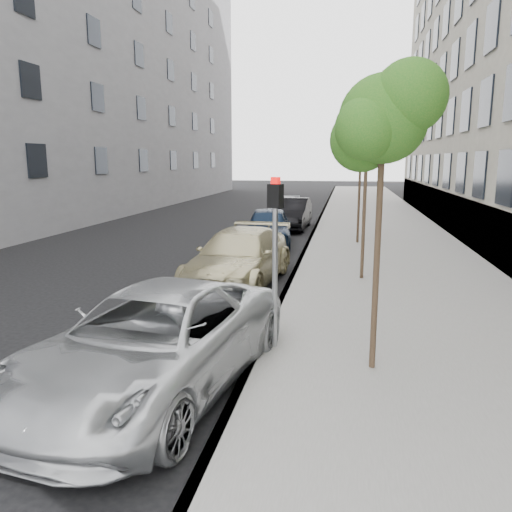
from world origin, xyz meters
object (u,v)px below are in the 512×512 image
(sedan_black, at_px, (291,214))
(tree_mid, at_px, (369,122))
(signal_pole, at_px, (275,243))
(sedan_blue, at_px, (268,227))
(tree_near, at_px, (385,119))
(sedan_rear, at_px, (285,207))
(minivan, at_px, (155,341))
(suv, at_px, (239,257))
(tree_far, at_px, (362,139))

(sedan_black, bearing_deg, tree_mid, -71.90)
(signal_pole, xyz_separation_m, sedan_blue, (-1.94, 11.66, -1.28))
(tree_near, relative_size, tree_mid, 0.92)
(tree_near, distance_m, sedan_black, 18.29)
(sedan_black, bearing_deg, sedan_rear, 102.18)
(minivan, distance_m, sedan_blue, 13.46)
(suv, xyz_separation_m, sedan_blue, (-0.19, 6.62, 0.02))
(tree_mid, bearing_deg, suv, -167.20)
(tree_mid, distance_m, suv, 5.23)
(sedan_black, bearing_deg, suv, -89.38)
(suv, height_order, sedan_rear, suv)
(signal_pole, bearing_deg, tree_far, 104.56)
(tree_far, bearing_deg, tree_mid, -90.00)
(tree_near, height_order, sedan_rear, tree_near)
(suv, relative_size, sedan_rear, 1.23)
(tree_far, height_order, sedan_rear, tree_far)
(sedan_black, height_order, sedan_rear, sedan_black)
(tree_far, xyz_separation_m, sedan_rear, (-4.31, 9.86, -3.74))
(tree_near, height_order, sedan_blue, tree_near)
(sedan_blue, bearing_deg, sedan_rear, 86.83)
(tree_far, height_order, suv, tree_far)
(tree_mid, height_order, sedan_black, tree_mid)
(tree_far, distance_m, minivan, 14.98)
(minivan, relative_size, sedan_rear, 1.29)
(tree_mid, relative_size, minivan, 0.93)
(tree_mid, distance_m, tree_far, 6.50)
(suv, distance_m, sedan_black, 11.97)
(tree_far, height_order, signal_pole, tree_far)
(suv, relative_size, sedan_black, 1.12)
(tree_far, height_order, sedan_blue, tree_far)
(suv, relative_size, sedan_blue, 1.15)
(signal_pole, relative_size, sedan_blue, 0.66)
(sedan_rear, bearing_deg, minivan, -88.54)
(tree_mid, relative_size, signal_pole, 1.70)
(tree_mid, height_order, signal_pole, tree_mid)
(tree_far, xyz_separation_m, suv, (-3.51, -7.30, -3.60))
(suv, bearing_deg, tree_near, -52.87)
(suv, bearing_deg, minivan, -83.39)
(tree_near, relative_size, sedan_rear, 1.11)
(tree_near, relative_size, minivan, 0.86)
(minivan, bearing_deg, sedan_rear, 101.43)
(signal_pole, height_order, minivan, signal_pole)
(signal_pole, xyz_separation_m, minivan, (-1.61, -1.80, -1.30))
(tree_near, bearing_deg, tree_far, 90.00)
(minivan, bearing_deg, tree_mid, 75.36)
(tree_mid, height_order, tree_far, tree_mid)
(sedan_black, xyz_separation_m, sedan_rear, (-0.98, 5.20, -0.16))
(sedan_blue, bearing_deg, sedan_black, 79.53)
(suv, height_order, sedan_black, sedan_black)
(tree_far, bearing_deg, suv, -115.71)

